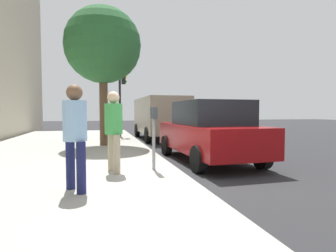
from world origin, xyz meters
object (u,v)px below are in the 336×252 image
(parked_van_far, at_px, (160,116))
(pedestrian_bystander, at_px, (75,129))
(parked_sedan_near, at_px, (209,131))
(street_tree, at_px, (103,46))
(traffic_signal, at_px, (122,91))
(pedestrian_at_meter, at_px, (114,125))
(parking_meter, at_px, (154,125))

(parked_van_far, bearing_deg, pedestrian_bystander, 159.92)
(parked_sedan_near, bearing_deg, street_tree, 39.73)
(parked_sedan_near, bearing_deg, traffic_signal, 14.97)
(pedestrian_at_meter, distance_m, parked_sedan_near, 3.20)
(parking_meter, xyz_separation_m, pedestrian_bystander, (-1.34, 1.57, 0.02))
(parking_meter, height_order, traffic_signal, traffic_signal)
(pedestrian_at_meter, xyz_separation_m, street_tree, (5.03, 0.12, 2.83))
(parked_van_far, xyz_separation_m, street_tree, (-3.23, 2.93, 2.75))
(parking_meter, distance_m, parked_sedan_near, 2.43)
(pedestrian_bystander, relative_size, parked_van_far, 0.34)
(parking_meter, distance_m, parked_van_far, 8.44)
(parked_van_far, xyz_separation_m, traffic_signal, (0.48, 1.94, 1.32))
(parked_van_far, distance_m, traffic_signal, 2.39)
(parking_meter, bearing_deg, street_tree, 11.48)
(parked_van_far, bearing_deg, street_tree, 137.80)
(parking_meter, relative_size, parked_van_far, 0.27)
(pedestrian_at_meter, xyz_separation_m, parked_sedan_near, (1.50, -2.81, -0.28))
(pedestrian_bystander, height_order, parked_sedan_near, pedestrian_bystander)
(parked_sedan_near, height_order, parked_van_far, parked_van_far)
(parking_meter, height_order, pedestrian_at_meter, pedestrian_at_meter)
(parking_meter, height_order, pedestrian_bystander, pedestrian_bystander)
(pedestrian_bystander, xyz_separation_m, street_tree, (6.32, -0.56, 2.82))
(pedestrian_bystander, distance_m, parked_sedan_near, 4.48)
(parked_van_far, bearing_deg, pedestrian_at_meter, 161.24)
(parking_meter, distance_m, pedestrian_at_meter, 0.89)
(parking_meter, relative_size, pedestrian_bystander, 0.80)
(pedestrian_at_meter, relative_size, street_tree, 0.33)
(parked_sedan_near, relative_size, parked_van_far, 0.85)
(parked_sedan_near, height_order, street_tree, street_tree)
(street_tree, xyz_separation_m, traffic_signal, (3.71, -1.00, -1.43))
(pedestrian_at_meter, relative_size, parked_van_far, 0.33)
(parked_sedan_near, xyz_separation_m, street_tree, (3.53, 2.94, 3.11))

